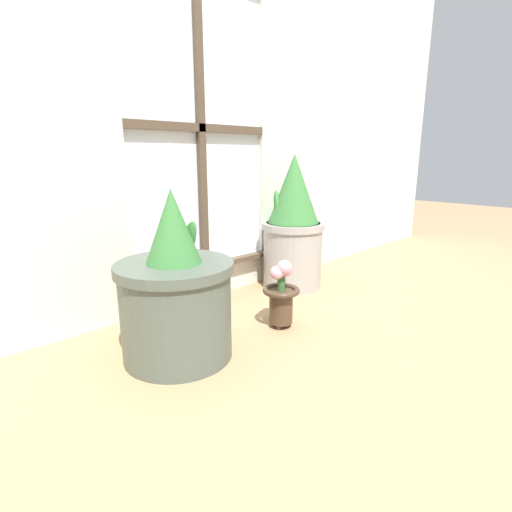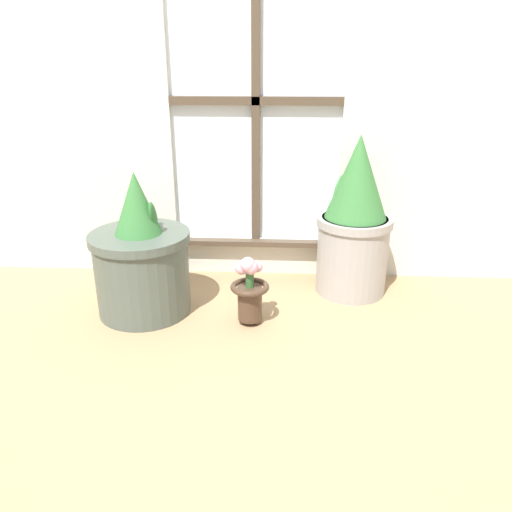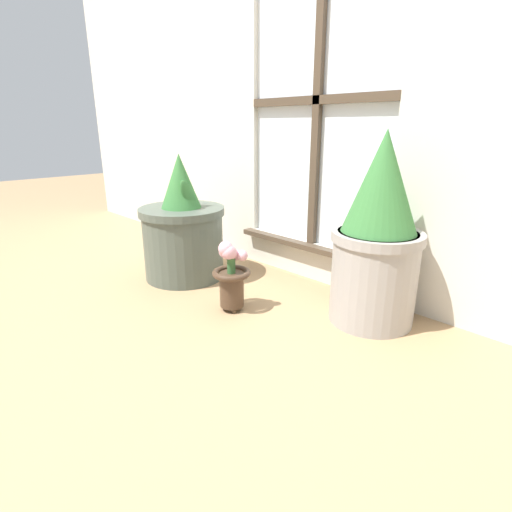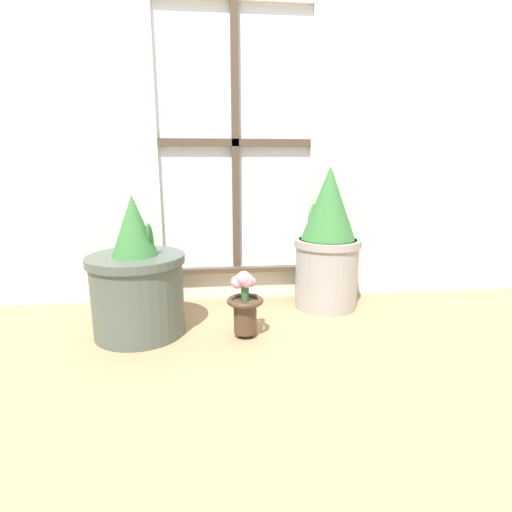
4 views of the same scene
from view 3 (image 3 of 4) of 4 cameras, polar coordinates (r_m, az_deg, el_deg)
ground_plane at (r=1.55m, az=-7.32°, el=-8.97°), size 10.00×10.00×0.00m
potted_plant_left at (r=1.92m, az=-10.39°, el=3.47°), size 0.40×0.40×0.58m
potted_plant_right at (r=1.48m, az=16.93°, el=2.48°), size 0.32×0.32×0.69m
flower_vase at (r=1.56m, az=-3.59°, el=-2.64°), size 0.15×0.15×0.29m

